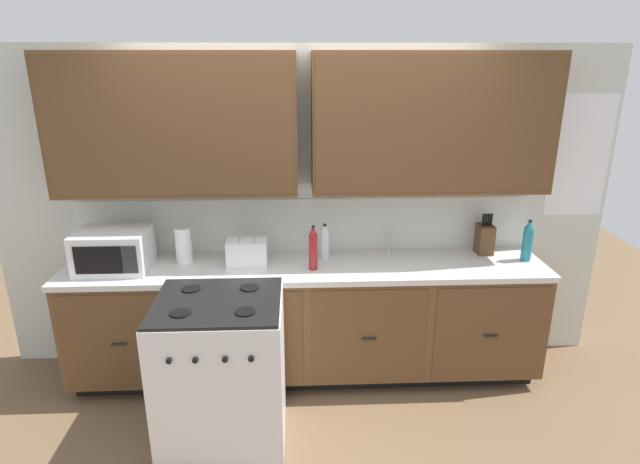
{
  "coord_description": "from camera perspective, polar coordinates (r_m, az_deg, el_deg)",
  "views": [
    {
      "loc": [
        -0.05,
        -3.13,
        2.31
      ],
      "look_at": [
        0.1,
        0.27,
        1.15
      ],
      "focal_mm": 29.26,
      "sensor_mm": 36.0,
      "label": 1
    }
  ],
  "objects": [
    {
      "name": "bottle_teal",
      "position": [
        4.01,
        21.76,
        -0.91
      ],
      "size": [
        0.07,
        0.07,
        0.31
      ],
      "color": "#1E707A",
      "rests_on": "counter_run"
    },
    {
      "name": "bottle_red",
      "position": [
        3.57,
        -0.75,
        -1.78
      ],
      "size": [
        0.06,
        0.06,
        0.32
      ],
      "color": "maroon",
      "rests_on": "counter_run"
    },
    {
      "name": "microwave",
      "position": [
        3.84,
        -21.67,
        -1.87
      ],
      "size": [
        0.48,
        0.37,
        0.28
      ],
      "color": "white",
      "rests_on": "counter_run"
    },
    {
      "name": "sink_faucet",
      "position": [
        3.93,
        7.52,
        -0.84
      ],
      "size": [
        0.02,
        0.02,
        0.2
      ],
      "primitive_type": "cylinder",
      "color": "#B2B5BA",
      "rests_on": "counter_run"
    },
    {
      "name": "wall_unit",
      "position": [
        3.69,
        -1.65,
        8.28
      ],
      "size": [
        4.57,
        0.4,
        2.39
      ],
      "color": "silver",
      "rests_on": "ground_plane"
    },
    {
      "name": "counter_run",
      "position": [
        3.89,
        -1.46,
        -9.53
      ],
      "size": [
        3.4,
        0.64,
        0.9
      ],
      "color": "black",
      "rests_on": "ground_plane"
    },
    {
      "name": "toaster",
      "position": [
        3.69,
        -7.96,
        -2.26
      ],
      "size": [
        0.28,
        0.18,
        0.19
      ],
      "color": "white",
      "rests_on": "counter_run"
    },
    {
      "name": "paper_towel_roll",
      "position": [
        3.82,
        -14.69,
        -1.38
      ],
      "size": [
        0.12,
        0.12,
        0.26
      ],
      "primitive_type": "cylinder",
      "color": "white",
      "rests_on": "counter_run"
    },
    {
      "name": "bottle_clear",
      "position": [
        3.77,
        0.52,
        -1.07
      ],
      "size": [
        0.06,
        0.06,
        0.26
      ],
      "color": "silver",
      "rests_on": "counter_run"
    },
    {
      "name": "knife_block",
      "position": [
        4.06,
        17.56,
        -0.68
      ],
      "size": [
        0.11,
        0.14,
        0.31
      ],
      "color": "#52361E",
      "rests_on": "counter_run"
    },
    {
      "name": "stove_range",
      "position": [
        3.39,
        -10.69,
        -14.52
      ],
      "size": [
        0.76,
        0.68,
        0.95
      ],
      "color": "white",
      "rests_on": "ground_plane"
    },
    {
      "name": "ground_plane",
      "position": [
        3.89,
        -1.33,
        -17.66
      ],
      "size": [
        8.44,
        8.44,
        0.0
      ],
      "primitive_type": "plane",
      "color": "brown"
    }
  ]
}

